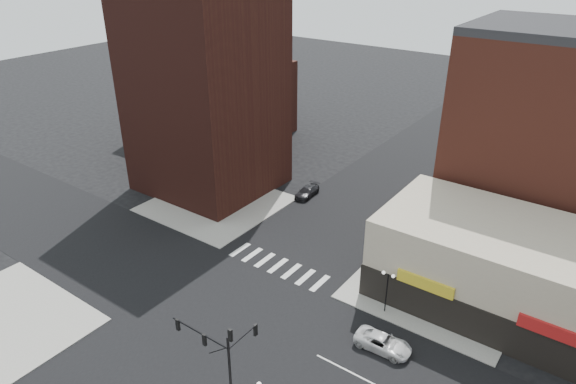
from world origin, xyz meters
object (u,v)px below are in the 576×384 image
Objects in this scene: traffic_signal at (222,351)px; street_lamp_ne at (388,282)px; white_suv at (383,343)px; dark_sedan_north at (307,192)px.

traffic_signal is 16.62m from street_lamp_ne.
traffic_signal is at bearing 147.38° from white_suv.
street_lamp_ne is (4.76, 15.83, -1.67)m from traffic_signal.
traffic_signal is 34.09m from dark_sedan_north.
street_lamp_ne is 0.95× the size of dark_sedan_north.
dark_sedan_north is (-20.43, 19.32, -0.02)m from white_suv.
street_lamp_ne reaches higher than dark_sedan_north.
dark_sedan_north is (-13.74, 30.90, -4.33)m from traffic_signal.
dark_sedan_north is at bearing 140.84° from street_lamp_ne.
traffic_signal is 1.87× the size of street_lamp_ne.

